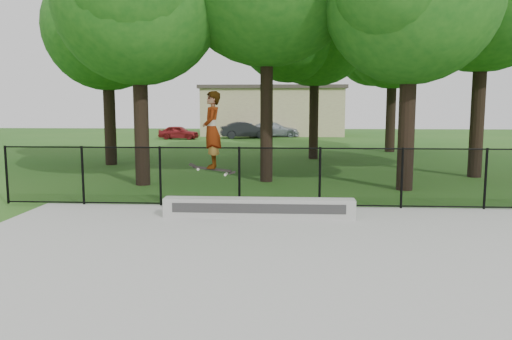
# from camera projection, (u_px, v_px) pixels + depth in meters

# --- Properties ---
(ground) EXTENTS (100.00, 100.00, 0.00)m
(ground) POSITION_uv_depth(u_px,v_px,m) (349.00, 301.00, 6.58)
(ground) COLOR #215718
(ground) RESTS_ON ground
(concrete_slab) EXTENTS (14.00, 12.00, 0.06)m
(concrete_slab) POSITION_uv_depth(u_px,v_px,m) (349.00, 299.00, 6.58)
(concrete_slab) COLOR #ABABA6
(concrete_slab) RESTS_ON ground
(grind_ledge) EXTENTS (4.31, 0.40, 0.43)m
(grind_ledge) POSITION_uv_depth(u_px,v_px,m) (259.00, 208.00, 11.28)
(grind_ledge) COLOR #9FA09B
(grind_ledge) RESTS_ON concrete_slab
(car_a) EXTENTS (3.18, 1.57, 1.05)m
(car_a) POSITION_uv_depth(u_px,v_px,m) (179.00, 132.00, 38.55)
(car_a) COLOR maroon
(car_a) RESTS_ON ground
(car_b) EXTENTS (3.78, 2.12, 1.30)m
(car_b) POSITION_uv_depth(u_px,v_px,m) (245.00, 130.00, 39.62)
(car_b) COLOR black
(car_b) RESTS_ON ground
(car_c) EXTENTS (4.10, 2.27, 1.23)m
(car_c) POSITION_uv_depth(u_px,v_px,m) (274.00, 130.00, 41.24)
(car_c) COLOR #8B959E
(car_c) RESTS_ON ground
(skater_airborne) EXTENTS (0.84, 0.66, 1.83)m
(skater_airborne) POSITION_uv_depth(u_px,v_px,m) (212.00, 131.00, 10.92)
(skater_airborne) COLOR black
(skater_airborne) RESTS_ON ground
(chainlink_fence) EXTENTS (16.06, 0.06, 1.50)m
(chainlink_fence) POSITION_uv_depth(u_px,v_px,m) (320.00, 177.00, 12.32)
(chainlink_fence) COLOR black
(chainlink_fence) RESTS_ON concrete_slab
(tree_row) EXTENTS (20.21, 18.49, 10.14)m
(tree_row) POSITION_uv_depth(u_px,v_px,m) (316.00, 8.00, 19.39)
(tree_row) COLOR black
(tree_row) RESTS_ON ground
(distant_building) EXTENTS (12.40, 6.40, 4.30)m
(distant_building) POSITION_uv_depth(u_px,v_px,m) (273.00, 110.00, 44.04)
(distant_building) COLOR beige
(distant_building) RESTS_ON ground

